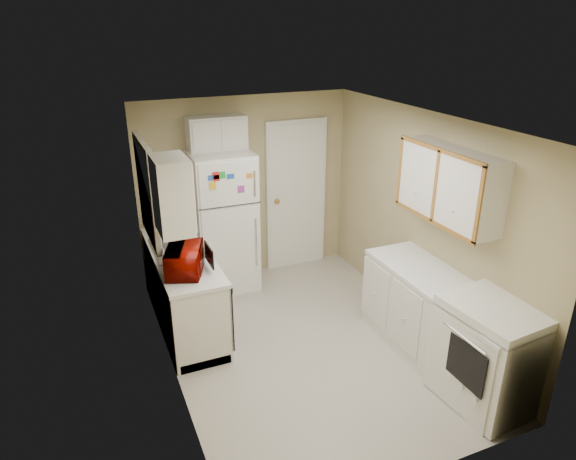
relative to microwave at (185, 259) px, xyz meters
name	(u,v)px	position (x,y,z in m)	size (l,w,h in m)	color
floor	(306,344)	(1.15, -0.43, -1.05)	(3.80, 3.80, 0.00)	beige
ceiling	(310,122)	(1.15, -0.43, 1.35)	(3.80, 3.80, 0.00)	white
wall_left	(166,268)	(-0.25, -0.43, 0.15)	(3.80, 3.80, 0.00)	tan
wall_right	(424,223)	(2.55, -0.43, 0.15)	(3.80, 3.80, 0.00)	tan
wall_back	(246,189)	(1.15, 1.47, 0.15)	(2.80, 2.80, 0.00)	tan
wall_front	(426,348)	(1.15, -2.33, 0.15)	(2.80, 2.80, 0.00)	tan
left_counter	(184,290)	(0.05, 0.47, -0.60)	(0.60, 1.80, 0.90)	silver
dishwasher	(224,307)	(0.34, -0.13, -0.56)	(0.03, 0.58, 0.72)	black
sink	(178,251)	(0.05, 0.62, -0.19)	(0.54, 0.74, 0.16)	gray
microwave	(185,259)	(0.00, 0.00, 0.00)	(0.28, 0.50, 0.33)	#7F0700
soap_bottle	(165,227)	(0.00, 1.05, -0.05)	(0.10, 0.10, 0.21)	white
window_blinds	(147,191)	(-0.21, 0.62, 0.55)	(0.10, 0.98, 1.08)	silver
upper_cabinet_left	(172,195)	(-0.10, -0.21, 0.75)	(0.30, 0.45, 0.70)	silver
refrigerator	(223,222)	(0.73, 1.17, -0.15)	(0.74, 0.72, 1.80)	white
cabinet_over_fridge	(216,133)	(0.75, 1.32, 0.95)	(0.70, 0.30, 0.40)	silver
interior_door	(296,196)	(1.85, 1.43, -0.03)	(0.86, 0.06, 2.08)	white
right_counter	(441,324)	(2.25, -1.23, -0.60)	(0.60, 2.00, 0.90)	silver
stove	(489,354)	(2.28, -1.85, -0.55)	(0.67, 0.83, 1.00)	white
upper_cabinet_right	(449,185)	(2.40, -0.93, 0.75)	(0.30, 1.20, 0.70)	silver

